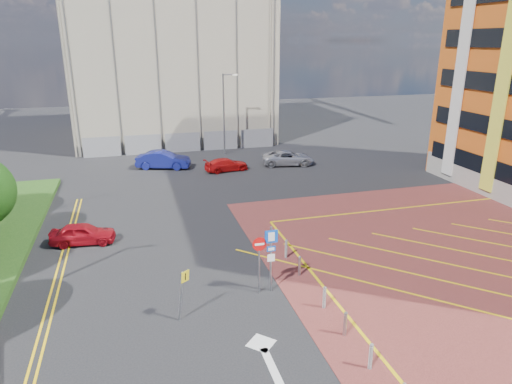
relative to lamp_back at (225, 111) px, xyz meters
name	(u,v)px	position (x,y,z in m)	size (l,w,h in m)	color
ground	(266,304)	(-4.08, -28.00, -4.36)	(140.00, 140.00, 0.00)	black
lamp_back	(225,111)	(0.00, 0.00, 0.00)	(1.53, 0.16, 8.00)	#9EA0A8
sign_cluster	(267,253)	(-3.78, -27.02, -2.41)	(1.17, 0.12, 3.20)	#9EA0A8
warning_sign	(182,289)	(-7.72, -28.22, -2.93)	(0.57, 0.38, 2.25)	#9EA0A8
bollard_row	(331,307)	(-1.78, -29.67, -3.89)	(0.14, 11.14, 0.90)	#9EA0A8
construction_building	(168,41)	(-4.08, 12.00, 6.64)	(21.20, 19.20, 22.00)	#9F9682
construction_fence	(192,142)	(-3.08, 2.00, -3.36)	(21.60, 0.06, 2.00)	gray
car_red_left	(83,234)	(-12.32, -19.17, -3.75)	(1.43, 3.56, 1.21)	#A40E19
car_blue_back	(163,160)	(-6.57, -3.97, -3.57)	(1.67, 4.78, 1.58)	navy
car_red_back	(226,165)	(-1.24, -6.34, -3.79)	(1.59, 3.90, 1.13)	red
car_silver_back	(288,158)	(4.70, -5.87, -3.70)	(2.20, 4.78, 1.33)	#B4B4BC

